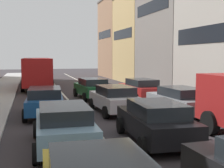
% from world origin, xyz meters
% --- Properties ---
extents(lane_stripe_left, '(0.16, 60.00, 0.01)m').
position_xyz_m(lane_stripe_left, '(-1.70, 20.00, 0.01)').
color(lane_stripe_left, silver).
rests_on(lane_stripe_left, ground).
extents(lane_stripe_right, '(0.16, 60.00, 0.01)m').
position_xyz_m(lane_stripe_right, '(1.70, 20.00, 0.01)').
color(lane_stripe_right, silver).
rests_on(lane_stripe_right, ground).
extents(building_row_right, '(7.20, 43.90, 13.88)m').
position_xyz_m(building_row_right, '(9.90, 21.88, 5.92)').
color(building_row_right, '#9E7556').
rests_on(building_row_right, ground).
extents(sedan_centre_lane_second, '(2.25, 4.39, 1.49)m').
position_xyz_m(sedan_centre_lane_second, '(0.02, 6.16, 0.80)').
color(sedan_centre_lane_second, black).
rests_on(sedan_centre_lane_second, ground).
extents(wagon_left_lane_second, '(2.15, 4.34, 1.49)m').
position_xyz_m(wagon_left_lane_second, '(-3.24, 6.35, 0.80)').
color(wagon_left_lane_second, '#759EB7').
rests_on(wagon_left_lane_second, ground).
extents(hatchback_centre_lane_third, '(2.20, 4.37, 1.49)m').
position_xyz_m(hatchback_centre_lane_third, '(0.16, 12.05, 0.80)').
color(hatchback_centre_lane_third, silver).
rests_on(hatchback_centre_lane_third, ground).
extents(sedan_left_lane_third, '(2.29, 4.41, 1.49)m').
position_xyz_m(sedan_left_lane_third, '(-3.56, 12.20, 0.80)').
color(sedan_left_lane_third, '#194C8C').
rests_on(sedan_left_lane_third, ground).
extents(coupe_centre_lane_fourth, '(2.30, 4.41, 1.49)m').
position_xyz_m(coupe_centre_lane_fourth, '(0.11, 17.88, 0.80)').
color(coupe_centre_lane_fourth, '#19592D').
rests_on(coupe_centre_lane_fourth, ground).
extents(sedan_right_lane_behind_truck, '(2.25, 4.39, 1.49)m').
position_xyz_m(sedan_right_lane_behind_truck, '(3.27, 10.46, 0.80)').
color(sedan_right_lane_behind_truck, gray).
rests_on(sedan_right_lane_behind_truck, ground).
extents(wagon_right_lane_far, '(2.24, 4.39, 1.49)m').
position_xyz_m(wagon_right_lane_far, '(3.35, 16.40, 0.80)').
color(wagon_right_lane_far, '#A51E1E').
rests_on(wagon_right_lane_far, ground).
extents(bus_mid_queue_primary, '(2.92, 10.54, 2.90)m').
position_xyz_m(bus_mid_queue_primary, '(-3.59, 26.58, 1.76)').
color(bus_mid_queue_primary, '#B21919').
rests_on(bus_mid_queue_primary, ground).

